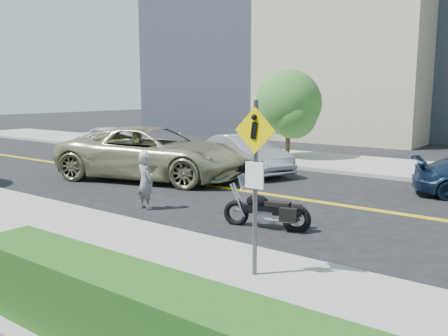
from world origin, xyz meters
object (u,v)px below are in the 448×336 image
motorcyclist (145,180)px  parked_car_white (113,140)px  parked_car_silver (245,154)px  pedestrian_sign (255,172)px  motorcycle (267,202)px  suv (152,153)px

motorcyclist → parked_car_white: bearing=-31.7°
motorcyclist → parked_car_silver: size_ratio=0.36×
pedestrian_sign → parked_car_silver: bearing=124.9°
motorcycle → suv: (-6.99, 3.10, 0.35)m
motorcycle → parked_car_silver: bearing=113.1°
parked_car_silver → parked_car_white: bearing=106.8°
motorcyclist → suv: suv is taller
parked_car_white → parked_car_silver: 9.31m
motorcycle → suv: 7.66m
pedestrian_sign → parked_car_silver: 11.49m
parked_car_silver → motorcycle: bearing=-119.6°
motorcyclist → suv: size_ratio=0.24×
suv → parked_car_silver: 3.87m
suv → parked_car_white: size_ratio=1.64×
motorcyclist → parked_car_silver: 6.88m
parked_car_white → suv: bearing=-119.8°
suv → motorcyclist: bearing=-153.7°
motorcyclist → motorcycle: size_ratio=0.79×
pedestrian_sign → motorcyclist: size_ratio=1.78×
pedestrian_sign → parked_car_silver: size_ratio=0.64×
motorcyclist → pedestrian_sign: bearing=158.9°
pedestrian_sign → suv: pedestrian_sign is taller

